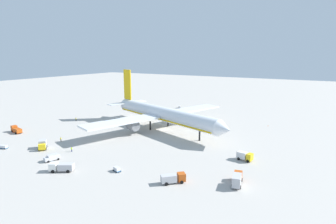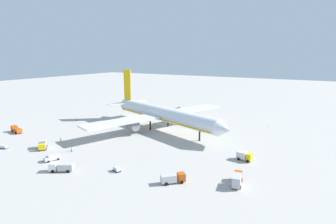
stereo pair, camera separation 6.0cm
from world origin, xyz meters
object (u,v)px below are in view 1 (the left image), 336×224
Objects in this scene: baggage_cart_0 at (3,147)px; ground_worker_1 at (72,149)px; baggage_cart_2 at (117,169)px; service_truck_0 at (42,144)px; ground_worker_0 at (76,119)px; traffic_cone_0 at (162,107)px; ground_worker_2 at (61,139)px; traffic_cone_1 at (268,126)px; service_truck_4 at (16,130)px; service_truck_1 at (237,179)px; service_van at (52,157)px; service_truck_3 at (245,156)px; service_truck_2 at (173,178)px; airliner at (162,114)px; baggage_cart_1 at (179,107)px; service_truck_5 at (62,167)px.

baggage_cart_0 is 25.28m from ground_worker_1.
service_truck_0 is at bearing 177.58° from baggage_cart_2.
traffic_cone_0 is at bearing 70.74° from ground_worker_0.
ground_worker_2 is 90.18m from traffic_cone_1.
baggage_cart_2 is 1.89× the size of ground_worker_1.
ground_worker_1 is at bearing -6.27° from service_truck_4.
baggage_cart_0 is at bearing -132.32° from traffic_cone_1.
baggage_cart_2 reaches higher than traffic_cone_1.
traffic_cone_1 is (-5.78, 65.91, -1.34)m from service_truck_1.
service_van reaches higher than baggage_cart_2.
baggage_cart_0 is 108.89m from traffic_cone_1.
service_truck_0 reaches higher than ground_worker_1.
service_truck_1 reaches higher than baggage_cart_0.
service_truck_3 is at bearing -41.73° from traffic_cone_0.
service_truck_4 is at bearing 171.94° from baggage_cart_2.
traffic_cone_1 is (8.64, 73.33, -1.11)m from service_truck_2.
service_truck_3 is 9.20× the size of traffic_cone_1.
ground_worker_0 is at bearing 163.10° from service_truck_1.
ground_worker_0 is (5.14, 27.51, -0.43)m from service_truck_4.
service_van is (-9.08, -49.74, -5.76)m from airliner.
baggage_cart_0 is 2.01× the size of ground_worker_0.
ground_worker_1 reaches higher than baggage_cart_1.
service_truck_4 is at bearing 162.26° from service_van.
ground_worker_0 reaches higher than ground_worker_2.
service_truck_3 reaches higher than baggage_cart_0.
service_truck_3 is 92.30m from traffic_cone_0.
service_truck_5 is 3.83× the size of ground_worker_0.
service_truck_1 is at bearing 4.57° from ground_worker_1.
service_truck_0 is at bearing -115.94° from airliner.
service_truck_5 is (0.29, -53.72, -5.41)m from airliner.
traffic_cone_0 is (18.11, 51.83, -0.63)m from ground_worker_0.
traffic_cone_0 is at bearing 114.48° from baggage_cart_2.
baggage_cart_1 is 6.06× the size of traffic_cone_1.
service_truck_3 is at bearing -48.20° from baggage_cart_1.
baggage_cart_1 reaches higher than baggage_cart_0.
service_truck_1 is 2.15× the size of baggage_cart_1.
airliner is at bearing -70.40° from baggage_cart_1.
service_truck_4 is at bearing -176.76° from ground_worker_2.
service_truck_2 is 1.65× the size of baggage_cart_0.
ground_worker_0 is at bearing -109.26° from traffic_cone_0.
ground_worker_0 is (-86.99, 9.60, -0.57)m from service_truck_3.
service_truck_1 is 13.03× the size of traffic_cone_0.
service_truck_3 is 87.52m from ground_worker_0.
ground_worker_2 is at bearing 178.88° from service_truck_1.
baggage_cart_0 is 94.06m from traffic_cone_0.
ground_worker_1 is at bearing -157.18° from service_truck_3.
service_van is (-40.16, -5.73, -0.35)m from service_truck_2.
service_truck_3 is 54.69m from service_truck_5.
service_truck_3 is 3.09× the size of ground_worker_1.
ground_worker_1 is 85.19m from traffic_cone_0.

